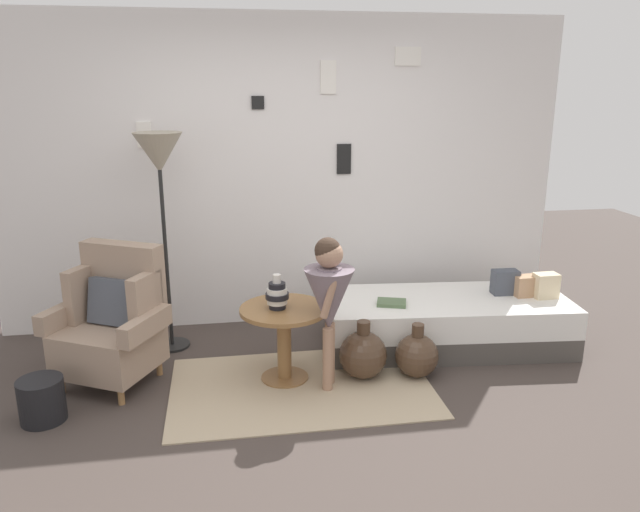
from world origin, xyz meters
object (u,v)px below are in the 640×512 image
at_px(daybed, 447,322).
at_px(book_on_daybed, 392,303).
at_px(magazine_basket, 42,400).
at_px(vase_striped, 277,295).
at_px(floor_lamp, 159,164).
at_px(armchair, 113,322).
at_px(person_child, 329,294).
at_px(demijohn_far, 417,355).
at_px(demijohn_near, 363,354).
at_px(side_table, 284,328).

height_order(daybed, book_on_daybed, book_on_daybed).
xyz_separation_m(book_on_daybed, magazine_basket, (-2.42, -0.62, -0.28)).
relative_size(book_on_daybed, magazine_basket, 0.79).
height_order(vase_striped, floor_lamp, floor_lamp).
bearing_deg(daybed, vase_striped, -164.39).
relative_size(armchair, person_child, 0.90).
bearing_deg(demijohn_far, armchair, 172.16).
distance_m(demijohn_far, magazine_basket, 2.51).
xyz_separation_m(vase_striped, floor_lamp, (-0.79, 0.72, 0.82)).
relative_size(daybed, demijohn_near, 4.56).
relative_size(daybed, person_child, 1.82).
height_order(book_on_daybed, magazine_basket, book_on_daybed).
bearing_deg(magazine_basket, book_on_daybed, 14.44).
relative_size(daybed, demijohn_far, 4.91).
height_order(floor_lamp, person_child, floor_lamp).
height_order(armchair, demijohn_far, armchair).
distance_m(armchair, demijohn_far, 2.16).
distance_m(person_child, demijohn_far, 0.84).
bearing_deg(magazine_basket, person_child, 4.43).
bearing_deg(demijohn_near, demijohn_far, -6.34).
height_order(armchair, vase_striped, armchair).
bearing_deg(person_child, daybed, 27.31).
height_order(side_table, book_on_daybed, side_table).
bearing_deg(magazine_basket, vase_striped, 11.28).
distance_m(armchair, vase_striped, 1.17).
xyz_separation_m(daybed, magazine_basket, (-2.91, -0.69, -0.06)).
relative_size(person_child, book_on_daybed, 4.89).
bearing_deg(side_table, person_child, -29.81).
relative_size(daybed, book_on_daybed, 8.92).
bearing_deg(floor_lamp, vase_striped, -42.15).
height_order(floor_lamp, book_on_daybed, floor_lamp).
distance_m(side_table, demijohn_far, 0.98).
bearing_deg(magazine_basket, demijohn_far, 4.74).
distance_m(armchair, demijohn_near, 1.77).
height_order(daybed, demijohn_near, demijohn_near).
height_order(person_child, demijohn_far, person_child).
relative_size(demijohn_far, magazine_basket, 1.43).
bearing_deg(demijohn_far, daybed, 49.93).
relative_size(demijohn_near, magazine_basket, 1.54).
xyz_separation_m(demijohn_near, magazine_basket, (-2.11, -0.25, -0.04)).
bearing_deg(side_table, demijohn_near, -6.03).
distance_m(daybed, demijohn_far, 0.63).
xyz_separation_m(person_child, magazine_basket, (-1.85, -0.14, -0.54)).
distance_m(daybed, vase_striped, 1.52).
relative_size(person_child, demijohn_far, 2.69).
distance_m(vase_striped, floor_lamp, 1.35).
bearing_deg(person_child, armchair, 166.35).
xyz_separation_m(daybed, demijohn_near, (-0.79, -0.44, -0.02)).
bearing_deg(vase_striped, person_child, -25.43).
height_order(person_child, magazine_basket, person_child).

